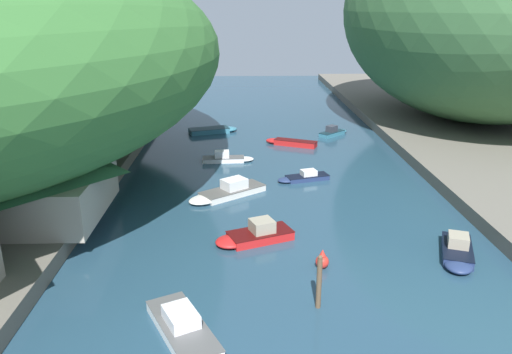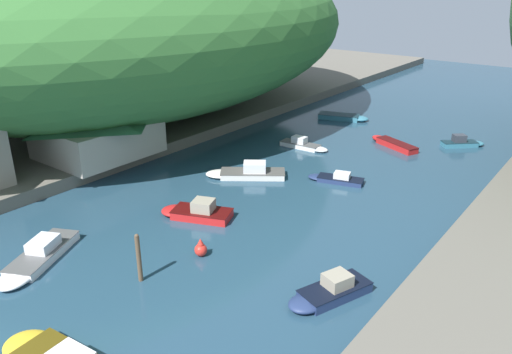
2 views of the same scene
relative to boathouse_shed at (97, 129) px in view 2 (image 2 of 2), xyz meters
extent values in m
plane|color=#234256|center=(15.58, 10.64, -3.25)|extent=(130.00, 130.00, 0.00)
cube|color=#666056|center=(-8.37, 10.64, -2.74)|extent=(22.00, 120.00, 1.03)
ellipsoid|color=#387033|center=(-9.47, 11.15, 7.05)|extent=(41.38, 57.93, 18.54)
cube|color=#B2A899|center=(0.00, 0.00, -0.79)|extent=(7.63, 8.66, 2.87)
pyramid|color=#38704C|center=(0.00, 0.00, 1.36)|extent=(8.25, 9.35, 1.42)
cube|color=navy|center=(25.69, -4.44, -2.98)|extent=(2.82, 4.11, 0.54)
ellipsoid|color=navy|center=(25.04, -6.21, -2.98)|extent=(2.10, 2.31, 0.54)
cube|color=black|center=(25.69, -4.44, -2.70)|extent=(2.88, 4.19, 0.03)
cube|color=#9E937F|center=(25.73, -4.33, -2.36)|extent=(1.52, 1.63, 0.71)
cube|color=red|center=(14.07, -2.09, -2.98)|extent=(4.35, 3.20, 0.54)
ellipsoid|color=red|center=(12.24, -2.83, -2.98)|extent=(2.49, 2.37, 0.54)
cube|color=#450A0A|center=(14.07, -2.09, -2.70)|extent=(4.44, 3.26, 0.03)
cube|color=#9E937F|center=(14.18, -2.04, -2.31)|extent=(1.77, 1.72, 0.79)
cube|color=silver|center=(12.21, 5.94, -3.02)|extent=(5.29, 4.60, 0.47)
ellipsoid|color=silver|center=(10.13, 4.41, -3.02)|extent=(3.15, 2.99, 0.47)
cube|color=#504E4A|center=(12.21, 5.94, -2.77)|extent=(5.40, 4.69, 0.03)
cube|color=silver|center=(12.34, 6.04, -2.39)|extent=(2.25, 2.15, 0.79)
cube|color=teal|center=(9.16, 26.03, -2.98)|extent=(4.84, 3.13, 0.55)
ellipsoid|color=teal|center=(11.29, 26.73, -2.98)|extent=(2.68, 2.35, 0.55)
cube|color=#132A33|center=(9.16, 26.03, -2.68)|extent=(4.94, 3.20, 0.03)
cube|color=navy|center=(18.51, 9.30, -3.07)|extent=(3.78, 2.26, 0.37)
ellipsoid|color=navy|center=(16.80, 8.80, -3.07)|extent=(2.06, 1.70, 0.37)
cube|color=black|center=(18.51, 9.30, -2.87)|extent=(3.86, 2.31, 0.03)
cube|color=silver|center=(18.62, 9.33, -2.64)|extent=(1.45, 1.23, 0.49)
cube|color=red|center=(18.64, 20.19, -2.97)|extent=(4.57, 2.96, 0.56)
ellipsoid|color=red|center=(16.61, 21.09, -2.97)|extent=(2.51, 2.00, 0.56)
cube|color=#450A0A|center=(18.64, 20.19, -2.68)|extent=(4.66, 3.02, 0.03)
cube|color=teal|center=(23.25, 24.40, -3.03)|extent=(3.26, 3.16, 0.45)
ellipsoid|color=teal|center=(24.45, 25.53, -3.03)|extent=(2.02, 1.99, 0.45)
cube|color=#132A33|center=(23.25, 24.40, -2.79)|extent=(3.32, 3.23, 0.03)
cube|color=#333842|center=(23.17, 24.33, -2.44)|extent=(1.44, 1.43, 0.72)
cube|color=white|center=(10.23, -11.56, -3.01)|extent=(3.91, 5.36, 0.49)
ellipsoid|color=white|center=(11.37, -13.83, -3.01)|extent=(2.69, 3.05, 0.49)
cube|color=#525252|center=(10.23, -11.56, -2.75)|extent=(3.99, 5.47, 0.03)
cube|color=silver|center=(10.15, -11.41, -2.44)|extent=(1.94, 2.16, 0.64)
ellipsoid|color=gold|center=(17.02, -16.26, -3.02)|extent=(2.71, 2.32, 0.46)
cube|color=white|center=(11.19, 14.72, -3.05)|extent=(3.92, 1.53, 0.41)
ellipsoid|color=white|center=(13.11, 14.82, -3.05)|extent=(1.99, 1.37, 0.41)
cube|color=#525252|center=(11.19, 14.72, -2.83)|extent=(4.00, 1.56, 0.03)
cube|color=silver|center=(11.07, 14.71, -2.52)|extent=(1.40, 1.00, 0.65)
cylinder|color=brown|center=(16.63, -9.64, -1.91)|extent=(0.26, 0.26, 2.69)
sphere|color=brown|center=(16.63, -9.64, -0.51)|extent=(0.23, 0.23, 0.23)
sphere|color=red|center=(17.43, -5.75, -2.87)|extent=(0.76, 0.76, 0.76)
cone|color=red|center=(17.43, -5.75, -2.30)|extent=(0.38, 0.38, 0.38)
cylinder|color=#282D3D|center=(0.72, -1.51, -1.80)|extent=(0.13, 0.13, 0.85)
cylinder|color=#282D3D|center=(0.76, -1.34, -1.80)|extent=(0.13, 0.13, 0.85)
cube|color=#B2231E|center=(0.74, -1.43, -1.06)|extent=(0.31, 0.42, 0.62)
sphere|color=#9E7051|center=(0.74, -1.43, -0.64)|extent=(0.22, 0.22, 0.22)
camera|label=1|loc=(12.97, -30.62, 10.78)|focal=35.00mm
camera|label=2|loc=(35.66, -24.07, 12.18)|focal=35.00mm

